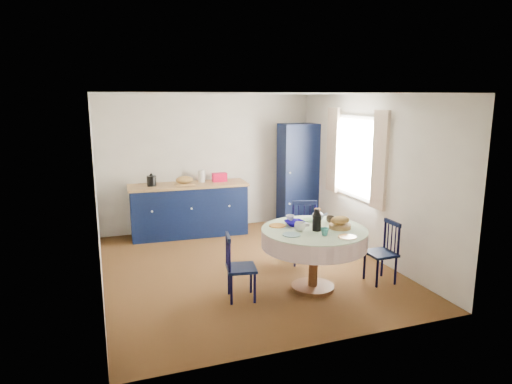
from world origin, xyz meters
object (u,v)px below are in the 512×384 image
Objects in this scene: kitchen_counter at (189,209)px; cobalt_bowl at (294,223)px; mug_d at (290,219)px; mug_b at (325,232)px; chair_far at (305,232)px; dining_table at (314,238)px; mug_a at (300,227)px; chair_right at (383,251)px; pantry_cabinet at (298,175)px; chair_left at (238,267)px; mug_c at (330,219)px.

kitchen_counter is 2.83m from cobalt_bowl.
cobalt_bowl is (0.00, -0.14, -0.02)m from mug_d.
mug_b reaches higher than cobalt_bowl.
chair_far is 1.34m from mug_b.
kitchen_counter is at bearing 108.74° from mug_d.
dining_table reaches higher than cobalt_bowl.
chair_far is at bearing 74.70° from mug_b.
chair_far is at bearing -52.33° from kitchen_counter.
cobalt_bowl is (0.03, 0.24, -0.02)m from mug_a.
dining_table is at bearing -94.90° from chair_right.
cobalt_bowl is (-0.18, 0.22, 0.16)m from dining_table.
chair_right is (-0.08, -2.94, -0.56)m from pantry_cabinet.
mug_b is at bearing -107.60° from pantry_cabinet.
mug_b is (1.03, -3.19, 0.38)m from kitchen_counter.
mug_a reaches higher than chair_left.
chair_left is at bearing 175.80° from mug_a.
mug_a is 1.23× the size of mug_d.
dining_table is at bearing -109.16° from pantry_cabinet.
chair_far is 6.68× the size of mug_a.
chair_far is at bearing 71.01° from dining_table.
cobalt_bowl is at bearing 176.76° from mug_c.
mug_a is (0.79, -0.06, 0.45)m from chair_left.
chair_right is at bearing -83.59° from chair_left.
chair_right is (2.03, -2.98, -0.06)m from kitchen_counter.
dining_table is 5.27× the size of cobalt_bowl.
pantry_cabinet is 3.54m from chair_left.
dining_table is 0.42m from mug_c.
dining_table reaches higher than mug_a.
mug_d reaches higher than chair_right.
mug_a is 0.38m from mug_d.
dining_table is at bearing -50.52° from cobalt_bowl.
dining_table is 1.46× the size of chair_far.
chair_left is at bearing -158.83° from mug_d.
cobalt_bowl is at bearing 108.42° from mug_b.
dining_table is 0.44m from mug_d.
mug_a is at bearing 126.33° from mug_b.
mug_a is at bearing -176.05° from dining_table.
chair_far and mug_d have the same top height.
dining_table is 1.60× the size of chair_right.
chair_left is (-1.01, 0.04, -0.27)m from dining_table.
kitchen_counter is 18.89× the size of mug_c.
mug_d is (0.86, -2.54, 0.39)m from kitchen_counter.
chair_far is at bearing 48.84° from mug_d.
chair_left is 0.99m from mug_d.
mug_c is at bearing -71.10° from chair_far.
chair_far is (1.33, 0.90, 0.04)m from chair_left.
kitchen_counter is at bearing 116.89° from mug_c.
dining_table is 12.01× the size of mug_d.
mug_d is at bearing 161.70° from mug_c.
chair_far reaches higher than mug_b.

